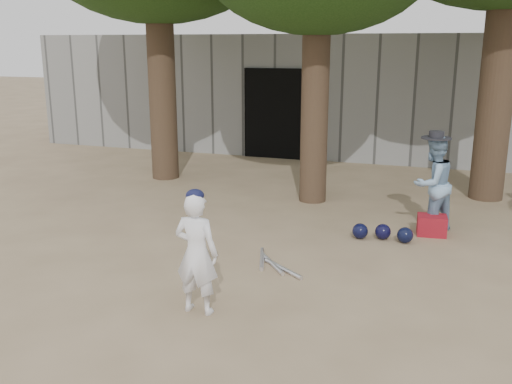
% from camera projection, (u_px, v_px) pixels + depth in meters
% --- Properties ---
extents(ground, '(70.00, 70.00, 0.00)m').
position_uv_depth(ground, '(181.00, 286.00, 6.75)').
color(ground, '#937C5E').
rests_on(ground, ground).
extents(boy_player, '(0.49, 0.33, 1.31)m').
position_uv_depth(boy_player, '(196.00, 254.00, 5.94)').
color(boy_player, white).
rests_on(boy_player, ground).
extents(spectator_blue, '(0.88, 0.90, 1.46)m').
position_uv_depth(spectator_blue, '(433.00, 184.00, 8.59)').
color(spectator_blue, '#7EA2C3').
rests_on(spectator_blue, ground).
extents(red_bag, '(0.45, 0.36, 0.30)m').
position_uv_depth(red_bag, '(432.00, 225.00, 8.50)').
color(red_bag, maroon).
rests_on(red_bag, ground).
extents(back_building, '(16.00, 5.24, 3.00)m').
position_uv_depth(back_building, '(343.00, 91.00, 15.83)').
color(back_building, gray).
rests_on(back_building, ground).
extents(helmet_row, '(0.87, 0.31, 0.23)m').
position_uv_depth(helmet_row, '(383.00, 233.00, 8.28)').
color(helmet_row, black).
rests_on(helmet_row, ground).
extents(bat_pile, '(0.80, 0.83, 0.06)m').
position_uv_depth(bat_pile, '(272.00, 264.00, 7.35)').
color(bat_pile, silver).
rests_on(bat_pile, ground).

